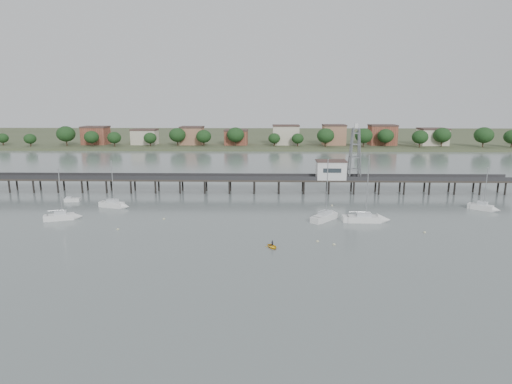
% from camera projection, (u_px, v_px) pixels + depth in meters
% --- Properties ---
extents(ground_plane, '(500.00, 500.00, 0.00)m').
position_uv_depth(ground_plane, '(220.00, 278.00, 63.24)').
color(ground_plane, slate).
rests_on(ground_plane, ground).
extents(pier, '(150.00, 5.00, 5.50)m').
position_uv_depth(pier, '(242.00, 179.00, 121.09)').
color(pier, '#2D2823').
rests_on(pier, ground).
extents(pier_building, '(8.40, 5.40, 5.30)m').
position_uv_depth(pier_building, '(331.00, 170.00, 119.94)').
color(pier_building, silver).
rests_on(pier_building, ground).
extents(lattice_tower, '(3.20, 3.20, 15.50)m').
position_uv_depth(lattice_tower, '(355.00, 154.00, 118.87)').
color(lattice_tower, slate).
rests_on(lattice_tower, ground).
extents(sailboat_d, '(9.42, 2.86, 15.40)m').
position_uv_depth(sailboat_d, '(371.00, 219.00, 92.22)').
color(sailboat_d, white).
rests_on(sailboat_d, ground).
extents(sailboat_b, '(7.60, 3.95, 12.16)m').
position_uv_depth(sailboat_b, '(117.00, 205.00, 104.50)').
color(sailboat_b, white).
rests_on(sailboat_b, ground).
extents(sailboat_a, '(7.49, 4.49, 12.02)m').
position_uv_depth(sailboat_a, '(66.00, 217.00, 94.10)').
color(sailboat_a, white).
rests_on(sailboat_a, ground).
extents(sailboat_c, '(7.61, 8.13, 14.22)m').
position_uv_depth(sailboat_c, '(328.00, 216.00, 94.64)').
color(sailboat_c, white).
rests_on(sailboat_c, ground).
extents(sailboat_e, '(6.19, 5.47, 10.80)m').
position_uv_depth(sailboat_e, '(486.00, 208.00, 101.78)').
color(sailboat_e, white).
rests_on(sailboat_e, ground).
extents(white_tender, '(3.95, 2.04, 1.47)m').
position_uv_depth(white_tender, '(72.00, 200.00, 110.70)').
color(white_tender, white).
rests_on(white_tender, ground).
extents(yellow_dinghy, '(2.01, 1.32, 2.74)m').
position_uv_depth(yellow_dinghy, '(272.00, 248.00, 76.18)').
color(yellow_dinghy, yellow).
rests_on(yellow_dinghy, ground).
extents(dinghy_occupant, '(0.62, 1.18, 0.27)m').
position_uv_depth(dinghy_occupant, '(272.00, 248.00, 76.18)').
color(dinghy_occupant, black).
rests_on(dinghy_occupant, ground).
extents(mooring_buoys, '(76.24, 30.09, 0.39)m').
position_uv_depth(mooring_buoys, '(248.00, 226.00, 89.24)').
color(mooring_buoys, beige).
rests_on(mooring_buoys, ground).
extents(far_shore, '(500.00, 170.00, 10.40)m').
position_uv_depth(far_shore, '(257.00, 137.00, 297.21)').
color(far_shore, '#475133').
rests_on(far_shore, ground).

